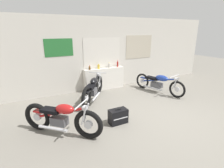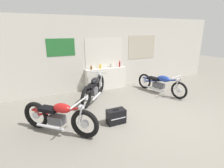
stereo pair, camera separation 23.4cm
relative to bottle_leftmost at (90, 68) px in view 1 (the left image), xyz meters
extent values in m
plane|color=gray|center=(1.08, -3.03, -0.94)|extent=(24.00, 24.00, 0.00)
cube|color=beige|center=(1.08, 0.20, 0.46)|extent=(10.00, 0.06, 2.80)
cube|color=silver|center=(0.61, 0.16, 0.52)|extent=(1.50, 0.01, 1.08)
cube|color=beige|center=(0.61, 0.16, 0.52)|extent=(1.56, 0.01, 1.14)
cube|color=#B2A893|center=(2.37, 0.16, 0.67)|extent=(1.32, 0.01, 0.98)
cube|color=#23662D|center=(-1.04, 0.16, 0.78)|extent=(0.98, 0.01, 0.61)
cube|color=silver|center=(0.61, 0.02, -0.51)|extent=(1.67, 0.28, 0.86)
cylinder|color=#5B3814|center=(0.00, 0.00, -0.01)|extent=(0.07, 0.07, 0.12)
cone|color=#5B3814|center=(0.00, 0.00, 0.06)|extent=(0.06, 0.06, 0.03)
cylinder|color=red|center=(0.00, 0.00, 0.09)|extent=(0.03, 0.03, 0.01)
cylinder|color=gold|center=(0.38, 0.01, 0.00)|extent=(0.09, 0.09, 0.15)
cone|color=gold|center=(0.38, 0.01, 0.10)|extent=(0.07, 0.07, 0.04)
cylinder|color=silver|center=(0.38, 0.01, 0.13)|extent=(0.04, 0.04, 0.02)
cylinder|color=#B7B2A8|center=(0.84, 0.02, 0.00)|extent=(0.08, 0.08, 0.15)
cone|color=#B7B2A8|center=(0.84, 0.02, 0.09)|extent=(0.07, 0.07, 0.04)
cylinder|color=gold|center=(0.84, 0.02, 0.12)|extent=(0.03, 0.03, 0.02)
cylinder|color=maroon|center=(1.22, 0.00, 0.02)|extent=(0.06, 0.06, 0.20)
cone|color=maroon|center=(1.22, 0.00, 0.15)|extent=(0.05, 0.05, 0.05)
cylinder|color=red|center=(1.22, 0.00, 0.19)|extent=(0.03, 0.03, 0.02)
torus|color=black|center=(-1.16, -2.91, -0.60)|extent=(0.56, 0.55, 0.67)
cylinder|color=silver|center=(-1.16, -2.91, -0.60)|extent=(0.18, 0.18, 0.18)
torus|color=black|center=(-2.10, -2.01, -0.60)|extent=(0.56, 0.55, 0.67)
cylinder|color=silver|center=(-2.10, -2.01, -0.60)|extent=(0.18, 0.18, 0.18)
cube|color=#4C4C51|center=(-1.68, -2.42, -0.62)|extent=(0.42, 0.41, 0.20)
cylinder|color=#B21919|center=(-1.68, -2.42, -0.42)|extent=(0.89, 0.87, 0.41)
ellipsoid|color=#B21919|center=(-1.55, -2.53, -0.31)|extent=(0.49, 0.48, 0.22)
cube|color=black|center=(-1.82, -2.28, -0.39)|extent=(0.49, 0.48, 0.08)
cube|color=#B21919|center=(-2.04, -2.06, -0.45)|extent=(0.28, 0.28, 0.04)
cylinder|color=silver|center=(-1.17, -2.82, -0.36)|extent=(0.14, 0.14, 0.47)
cylinder|color=silver|center=(-1.25, -2.91, -0.36)|extent=(0.14, 0.14, 0.47)
cylinder|color=silver|center=(-1.25, -2.82, -0.12)|extent=(0.47, 0.48, 0.03)
sphere|color=silver|center=(-1.21, -2.86, -0.22)|extent=(0.13, 0.13, 0.13)
cylinder|color=silver|center=(-1.84, -2.45, -0.75)|extent=(0.56, 0.54, 0.06)
torus|color=black|center=(2.47, -2.05, -0.63)|extent=(0.23, 0.61, 0.61)
cylinder|color=silver|center=(2.47, -2.05, -0.63)|extent=(0.10, 0.18, 0.17)
torus|color=black|center=(2.07, -0.59, -0.63)|extent=(0.23, 0.61, 0.61)
cylinder|color=silver|center=(2.07, -0.59, -0.63)|extent=(0.10, 0.18, 0.17)
cube|color=#4C4C51|center=(2.25, -1.25, -0.65)|extent=(0.32, 0.47, 0.19)
cylinder|color=navy|center=(2.25, -1.25, -0.47)|extent=(0.42, 1.34, 0.39)
ellipsoid|color=navy|center=(2.30, -1.44, -0.35)|extent=(0.37, 0.56, 0.22)
cube|color=black|center=(2.19, -1.03, -0.43)|extent=(0.37, 0.56, 0.08)
cube|color=navy|center=(2.09, -0.68, -0.49)|extent=(0.22, 0.33, 0.04)
cylinder|color=silver|center=(2.51, -1.96, -0.41)|extent=(0.08, 0.18, 0.44)
cylinder|color=silver|center=(2.39, -1.99, -0.41)|extent=(0.08, 0.18, 0.44)
cylinder|color=silver|center=(2.43, -1.91, -0.18)|extent=(0.63, 0.20, 0.03)
sphere|color=silver|center=(2.44, -1.96, -0.28)|extent=(0.13, 0.13, 0.13)
cylinder|color=silver|center=(2.08, -1.18, -0.77)|extent=(0.28, 0.82, 0.06)
torus|color=black|center=(0.23, -0.31, -0.60)|extent=(0.51, 0.59, 0.68)
cylinder|color=silver|center=(0.23, -0.31, -0.60)|extent=(0.17, 0.19, 0.18)
torus|color=black|center=(-0.66, -1.40, -0.60)|extent=(0.51, 0.59, 0.68)
cylinder|color=silver|center=(-0.66, -1.40, -0.60)|extent=(0.17, 0.19, 0.18)
cube|color=#4C4C51|center=(-0.26, -0.91, -0.62)|extent=(0.42, 0.44, 0.20)
cylinder|color=black|center=(-0.26, -0.91, -0.42)|extent=(0.86, 1.03, 0.42)
ellipsoid|color=black|center=(-0.14, -0.77, -0.30)|extent=(0.49, 0.52, 0.22)
cube|color=black|center=(-0.39, -1.08, -0.38)|extent=(0.49, 0.52, 0.08)
cube|color=black|center=(-0.61, -1.34, -0.44)|extent=(0.29, 0.31, 0.04)
cylinder|color=silver|center=(0.14, -0.33, -0.36)|extent=(0.14, 0.15, 0.48)
cylinder|color=silver|center=(0.23, -0.41, -0.36)|extent=(0.14, 0.15, 0.48)
cylinder|color=silver|center=(0.14, -0.42, -0.11)|extent=(0.51, 0.43, 0.03)
sphere|color=silver|center=(0.18, -0.38, -0.21)|extent=(0.13, 0.13, 0.13)
cylinder|color=silver|center=(-0.21, -1.08, -0.75)|extent=(0.54, 0.64, 0.06)
cube|color=black|center=(-0.26, -2.63, -0.75)|extent=(0.47, 0.26, 0.37)
cube|color=silver|center=(-0.26, -2.77, -0.75)|extent=(0.40, 0.01, 0.02)
cube|color=black|center=(-0.26, -2.63, -0.55)|extent=(0.17, 0.02, 0.02)
camera|label=1|loc=(-2.27, -6.12, 1.35)|focal=28.00mm
camera|label=2|loc=(-2.06, -6.22, 1.35)|focal=28.00mm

